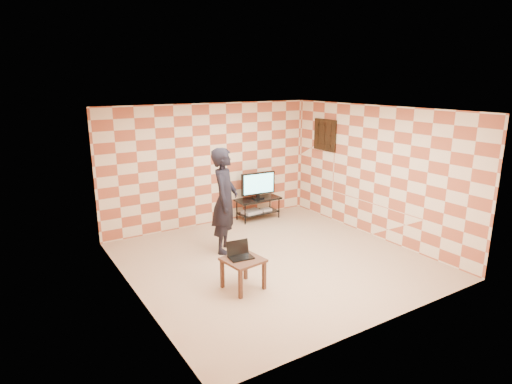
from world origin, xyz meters
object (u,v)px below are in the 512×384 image
tv_stand (258,204)px  side_table (243,264)px  person (225,201)px  tv (258,184)px

tv_stand → side_table: 3.48m
tv_stand → person: person is taller
tv_stand → tv: size_ratio=1.24×
tv_stand → side_table: bearing=-126.2°
tv → side_table: 3.50m
tv → side_table: bearing=-126.2°
tv_stand → person: 2.12m
side_table → person: bearing=71.8°
side_table → person: size_ratio=0.32×
person → tv_stand: bearing=-10.6°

